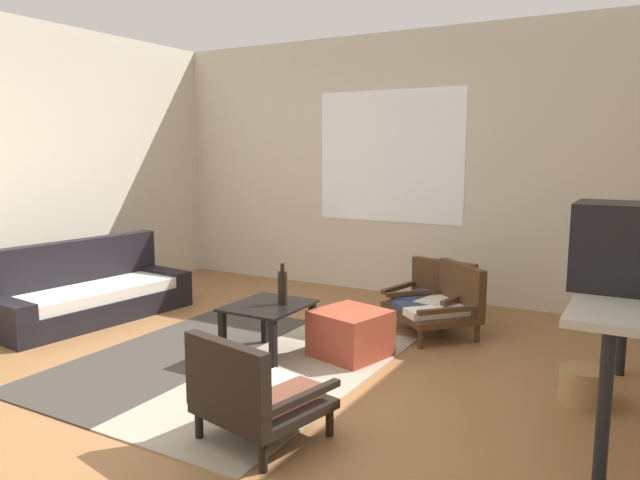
{
  "coord_description": "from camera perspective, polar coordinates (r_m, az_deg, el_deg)",
  "views": [
    {
      "loc": [
        2.45,
        -2.77,
        1.51
      ],
      "look_at": [
        0.33,
        0.96,
        0.86
      ],
      "focal_mm": 33.35,
      "sensor_mm": 36.0,
      "label": 1
    }
  ],
  "objects": [
    {
      "name": "armchair_striped_foreground",
      "position": [
        3.18,
        -6.45,
        -14.47
      ],
      "size": [
        0.68,
        0.68,
        0.59
      ],
      "color": "black",
      "rests_on": "ground"
    },
    {
      "name": "ottoman_orange",
      "position": [
        4.42,
        2.95,
        -8.98
      ],
      "size": [
        0.58,
        0.58,
        0.35
      ],
      "primitive_type": "cube",
      "rotation": [
        0.0,
        0.0,
        -0.26
      ],
      "color": "#993D28",
      "rests_on": "ground"
    },
    {
      "name": "armchair_corner",
      "position": [
        5.01,
        11.62,
        -5.98
      ],
      "size": [
        0.86,
        0.85,
        0.58
      ],
      "color": "#472D19",
      "rests_on": "ground"
    },
    {
      "name": "ground_plane",
      "position": [
        4.0,
        -11.29,
        -13.76
      ],
      "size": [
        7.8,
        7.8,
        0.0
      ],
      "primitive_type": "plane",
      "color": "olive"
    },
    {
      "name": "glass_bottle",
      "position": [
        4.31,
        -3.61,
        -4.51
      ],
      "size": [
        0.07,
        0.07,
        0.3
      ],
      "color": "black",
      "rests_on": "coffee_table"
    },
    {
      "name": "coffee_table",
      "position": [
        4.36,
        -4.97,
        -7.19
      ],
      "size": [
        0.51,
        0.6,
        0.41
      ],
      "color": "black",
      "rests_on": "ground"
    },
    {
      "name": "clay_vase",
      "position": [
        4.01,
        27.35,
        -1.08
      ],
      "size": [
        0.21,
        0.21,
        0.31
      ],
      "color": "brown",
      "rests_on": "console_shelf"
    },
    {
      "name": "crt_television",
      "position": [
        3.48,
        27.05,
        -0.56
      ],
      "size": [
        0.48,
        0.4,
        0.46
      ],
      "color": "black",
      "rests_on": "console_shelf"
    },
    {
      "name": "wicker_basket",
      "position": [
        4.0,
        23.98,
        -12.66
      ],
      "size": [
        0.29,
        0.29,
        0.22
      ],
      "primitive_type": "cylinder",
      "color": "#9E7A4C",
      "rests_on": "ground"
    },
    {
      "name": "armchair_by_window",
      "position": [
        5.31,
        10.8,
        -5.19
      ],
      "size": [
        0.73,
        0.67,
        0.54
      ],
      "color": "#472D19",
      "rests_on": "ground"
    },
    {
      "name": "couch",
      "position": [
        5.79,
        -21.33,
        -4.95
      ],
      "size": [
        0.88,
        1.8,
        0.69
      ],
      "color": "black",
      "rests_on": "ground"
    },
    {
      "name": "console_shelf",
      "position": [
        3.65,
        26.85,
        -5.19
      ],
      "size": [
        0.39,
        1.73,
        0.78
      ],
      "color": "#B2AD9E",
      "rests_on": "ground"
    },
    {
      "name": "area_rug",
      "position": [
        4.39,
        -8.85,
        -11.56
      ],
      "size": [
        2.0,
        2.38,
        0.01
      ],
      "color": "#38332D",
      "rests_on": "ground"
    },
    {
      "name": "far_wall_with_window",
      "position": [
        6.33,
        6.87,
        7.09
      ],
      "size": [
        5.6,
        0.13,
        2.7
      ],
      "color": "beige",
      "rests_on": "ground"
    }
  ]
}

